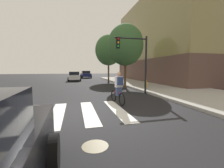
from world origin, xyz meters
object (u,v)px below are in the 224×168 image
manhole_cover (95,146)px  street_tree_near (125,45)px  fire_hydrant (146,83)px  street_tree_mid (108,50)px  traffic_light_near (136,55)px  sedan_far (86,74)px  cyclist (118,88)px  sedan_mid (74,76)px

manhole_cover → street_tree_near: bearing=67.1°
fire_hydrant → street_tree_mid: street_tree_mid is taller
traffic_light_near → street_tree_near: (0.57, 3.84, 1.31)m
traffic_light_near → fire_hydrant: traffic_light_near is taller
sedan_far → traffic_light_near: bearing=-84.8°
sedan_far → traffic_light_near: size_ratio=1.08×
traffic_light_near → street_tree_mid: bearing=87.2°
fire_hydrant → street_tree_mid: (-1.53, 8.70, 4.04)m
cyclist → traffic_light_near: traffic_light_near is taller
traffic_light_near → fire_hydrant: (2.07, 2.35, -2.33)m
traffic_light_near → fire_hydrant: size_ratio=5.38×
traffic_light_near → sedan_far: bearing=95.2°
manhole_cover → sedan_far: sedan_far is taller
traffic_light_near → street_tree_near: bearing=81.6°
sedan_far → cyclist: 24.63m
sedan_far → cyclist: (-0.11, -24.63, 0.05)m
street_tree_mid → manhole_cover: bearing=-103.9°
sedan_mid → street_tree_near: street_tree_near is taller
sedan_far → street_tree_mid: 11.78m
sedan_far → street_tree_near: bearing=-82.0°
fire_hydrant → street_tree_mid: 9.71m
fire_hydrant → street_tree_near: street_tree_near is taller
manhole_cover → traffic_light_near: (3.85, 6.64, 2.86)m
sedan_mid → sedan_far: size_ratio=0.94×
traffic_light_near → street_tree_mid: (0.54, 11.05, 1.71)m
manhole_cover → sedan_far: 28.63m
sedan_mid → street_tree_mid: street_tree_mid is taller
manhole_cover → cyclist: size_ratio=0.38×
manhole_cover → sedan_mid: size_ratio=0.15×
sedan_far → street_tree_mid: street_tree_mid is taller
manhole_cover → street_tree_mid: (4.39, 17.69, 4.56)m
sedan_mid → street_tree_mid: (4.86, -3.34, 3.81)m
sedan_far → street_tree_near: street_tree_near is taller
traffic_light_near → fire_hydrant: 3.90m
sedan_far → cyclist: size_ratio=2.66×
manhole_cover → street_tree_mid: 18.79m
traffic_light_near → street_tree_near: size_ratio=0.68×
cyclist → street_tree_near: size_ratio=0.28×
sedan_far → street_tree_near: (2.55, -18.07, 3.38)m
cyclist → fire_hydrant: bearing=50.5°
sedan_far → street_tree_near: 18.56m
traffic_light_near → fire_hydrant: bearing=48.6°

